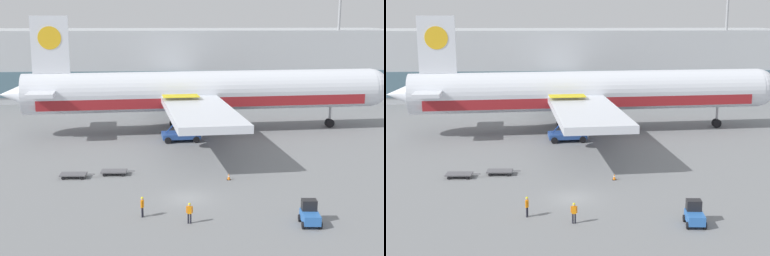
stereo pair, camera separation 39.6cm
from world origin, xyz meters
The scene contains 11 objects.
ground_plane centered at (0.00, 0.00, 0.00)m, with size 400.00×400.00×0.00m, color slate.
terminal_building centered at (-0.16, 63.61, 6.99)m, with size 90.00×18.20×14.00m.
light_mast centered at (31.87, 55.35, 12.58)m, with size 2.80×0.50×21.55m.
airplane_main centered at (2.94, 29.49, 5.84)m, with size 58.06×48.52×17.00m.
scissor_lift_loader centered at (0.10, 23.45, 2.35)m, with size 5.45×3.77×6.33m.
baggage_tug_foreground centered at (9.99, -6.93, 0.88)m, with size 1.78×2.54×2.00m.
baggage_dolly_lead centered at (-11.97, 7.04, 0.39)m, with size 3.73×1.60×0.48m.
baggage_dolly_second centered at (-7.71, 7.98, 0.39)m, with size 3.73×1.60×0.48m.
ground_crew_near centered at (-0.10, -6.24, 1.09)m, with size 0.57×0.25×1.83m.
ground_crew_far centered at (-4.12, -4.58, 1.10)m, with size 0.29×0.56×1.84m.
traffic_cone_near centered at (4.64, 5.53, 0.34)m, with size 0.40×0.40×0.69m.
Camera 2 is at (-1.67, -48.60, 17.47)m, focal length 50.00 mm.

